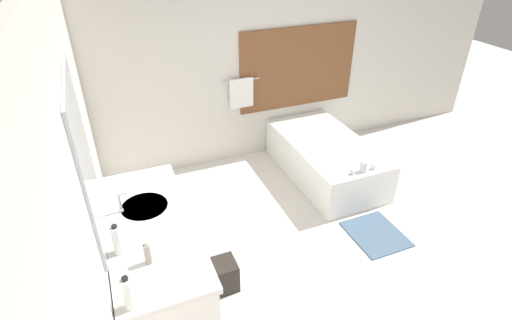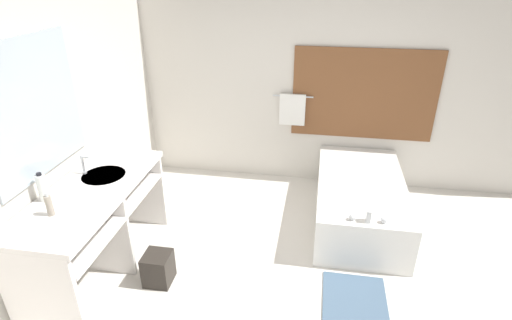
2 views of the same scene
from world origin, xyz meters
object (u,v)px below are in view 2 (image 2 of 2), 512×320
Objects in this scene: bathtub at (359,199)px; soap_dispenser at (49,205)px; waste_bin at (158,268)px; water_bottle_1 at (42,188)px.

soap_dispenser is (-2.47, -1.66, 0.70)m from bathtub.
waste_bin is (0.63, 0.36, -0.83)m from soap_dispenser.
soap_dispenser reaches higher than bathtub.
water_bottle_1 is 1.19m from waste_bin.
bathtub is at bearing 29.26° from water_bottle_1.
soap_dispenser is 0.65× the size of waste_bin.
waste_bin is at bearing 12.25° from water_bottle_1.
soap_dispenser is at bearing -45.68° from water_bottle_1.
waste_bin is at bearing 29.52° from soap_dispenser.
soap_dispenser is at bearing -150.48° from waste_bin.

